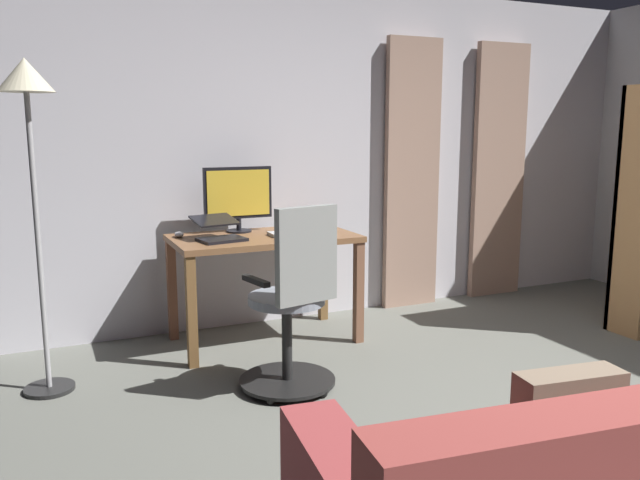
{
  "coord_description": "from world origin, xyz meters",
  "views": [
    {
      "loc": [
        2.33,
        2.03,
        1.5
      ],
      "look_at": [
        0.74,
        -1.51,
        0.81
      ],
      "focal_mm": 36.1,
      "sensor_mm": 36.0,
      "label": 1
    }
  ],
  "objects": [
    {
      "name": "ground_plane",
      "position": [
        0.0,
        0.0,
        0.0
      ],
      "size": [
        7.12,
        7.12,
        0.0
      ],
      "primitive_type": "plane",
      "color": "slate"
    },
    {
      "name": "back_room_partition",
      "position": [
        0.0,
        -2.6,
        1.28
      ],
      "size": [
        5.47,
        0.1,
        2.55
      ],
      "primitive_type": "cube",
      "color": "silver",
      "rests_on": "ground"
    },
    {
      "name": "curtain_left_panel",
      "position": [
        -1.43,
        -2.49,
        1.1
      ],
      "size": [
        0.52,
        0.06,
        2.2
      ],
      "primitive_type": "cube",
      "color": "tan",
      "rests_on": "ground"
    },
    {
      "name": "curtain_right_panel",
      "position": [
        -0.54,
        -2.49,
        1.1
      ],
      "size": [
        0.49,
        0.06,
        2.2
      ],
      "primitive_type": "cube",
      "color": "tan",
      "rests_on": "ground"
    },
    {
      "name": "desk",
      "position": [
        0.89,
        -2.11,
        0.65
      ],
      "size": [
        1.25,
        0.68,
        0.76
      ],
      "color": "brown",
      "rests_on": "ground"
    },
    {
      "name": "office_chair",
      "position": [
        1.04,
        -1.21,
        0.5
      ],
      "size": [
        0.56,
        0.56,
        1.08
      ],
      "rotation": [
        0.0,
        0.0,
        3.35
      ],
      "color": "black",
      "rests_on": "ground"
    },
    {
      "name": "computer_monitor",
      "position": [
        1.0,
        -2.33,
        1.01
      ],
      "size": [
        0.49,
        0.18,
        0.46
      ],
      "color": "black",
      "rests_on": "desk"
    },
    {
      "name": "computer_keyboard",
      "position": [
        0.66,
        -2.05,
        0.77
      ],
      "size": [
        0.41,
        0.15,
        0.02
      ],
      "primitive_type": "cube",
      "color": "#B7BCC1",
      "rests_on": "desk"
    },
    {
      "name": "laptop",
      "position": [
        1.22,
        -2.06,
        0.81
      ],
      "size": [
        0.34,
        0.37,
        0.15
      ],
      "rotation": [
        0.0,
        0.0,
        0.17
      ],
      "color": "black",
      "rests_on": "desk"
    },
    {
      "name": "computer_mouse",
      "position": [
        1.44,
        -2.28,
        0.77
      ],
      "size": [
        0.06,
        0.1,
        0.04
      ],
      "primitive_type": "ellipsoid",
      "color": "silver",
      "rests_on": "desk"
    },
    {
      "name": "cell_phone_face_up",
      "position": [
        0.4,
        -2.34,
        0.76
      ],
      "size": [
        0.08,
        0.15,
        0.01
      ],
      "primitive_type": "cube",
      "rotation": [
        0.0,
        0.0,
        0.11
      ],
      "color": "black",
      "rests_on": "desk"
    },
    {
      "name": "floor_lamp",
      "position": [
        2.32,
        -1.79,
        1.52
      ],
      "size": [
        0.29,
        0.29,
        1.85
      ],
      "color": "black",
      "rests_on": "ground"
    }
  ]
}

